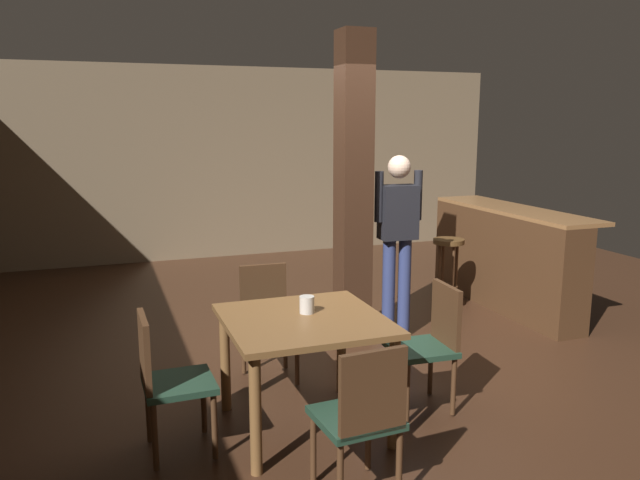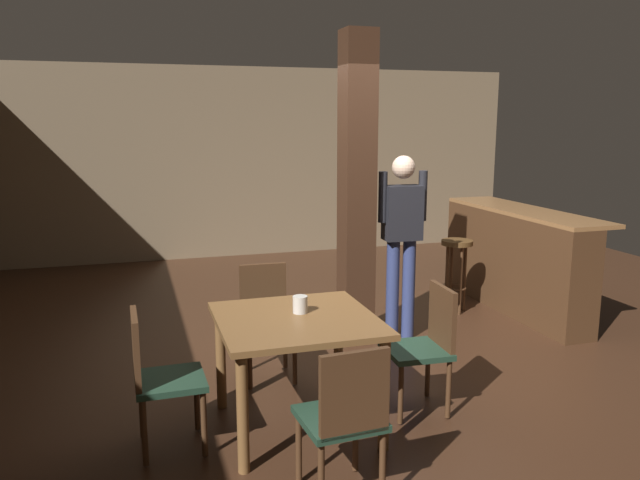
# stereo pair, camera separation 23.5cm
# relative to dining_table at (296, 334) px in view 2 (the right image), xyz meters

# --- Properties ---
(ground_plane) EXTENTS (10.80, 10.80, 0.00)m
(ground_plane) POSITION_rel_dining_table_xyz_m (0.94, 1.04, -0.65)
(ground_plane) COLOR #382114
(wall_back) EXTENTS (8.00, 0.10, 2.80)m
(wall_back) POSITION_rel_dining_table_xyz_m (0.94, 5.54, 0.75)
(wall_back) COLOR #756047
(wall_back) RESTS_ON ground_plane
(pillar) EXTENTS (0.28, 0.28, 2.80)m
(pillar) POSITION_rel_dining_table_xyz_m (0.95, 1.45, 0.75)
(pillar) COLOR #382114
(pillar) RESTS_ON ground_plane
(dining_table) EXTENTS (1.02, 1.02, 0.77)m
(dining_table) POSITION_rel_dining_table_xyz_m (0.00, 0.00, 0.00)
(dining_table) COLOR brown
(dining_table) RESTS_ON ground_plane
(chair_south) EXTENTS (0.45, 0.45, 0.89)m
(chair_south) POSITION_rel_dining_table_xyz_m (0.03, -0.89, -0.14)
(chair_south) COLOR #1E3828
(chair_south) RESTS_ON ground_plane
(chair_east) EXTENTS (0.44, 0.44, 0.89)m
(chair_east) POSITION_rel_dining_table_xyz_m (0.93, -0.02, -0.14)
(chair_east) COLOR #1E3828
(chair_east) RESTS_ON ground_plane
(chair_west) EXTENTS (0.43, 0.43, 0.89)m
(chair_west) POSITION_rel_dining_table_xyz_m (-0.90, -0.04, -0.14)
(chair_west) COLOR #1E3828
(chair_west) RESTS_ON ground_plane
(chair_north) EXTENTS (0.43, 0.43, 0.89)m
(chair_north) POSITION_rel_dining_table_xyz_m (-0.01, 0.91, -0.14)
(chair_north) COLOR #1E3828
(chair_north) RESTS_ON ground_plane
(napkin_cup) EXTENTS (0.10, 0.10, 0.12)m
(napkin_cup) POSITION_rel_dining_table_xyz_m (0.05, 0.09, 0.18)
(napkin_cup) COLOR beige
(napkin_cup) RESTS_ON dining_table
(standing_person) EXTENTS (0.47, 0.22, 1.72)m
(standing_person) POSITION_rel_dining_table_xyz_m (1.38, 1.40, 0.35)
(standing_person) COLOR black
(standing_person) RESTS_ON ground_plane
(bar_counter) EXTENTS (0.56, 2.25, 1.10)m
(bar_counter) POSITION_rel_dining_table_xyz_m (2.92, 1.88, -0.09)
(bar_counter) COLOR brown
(bar_counter) RESTS_ON ground_plane
(bar_stool_near) EXTENTS (0.33, 0.33, 0.78)m
(bar_stool_near) POSITION_rel_dining_table_xyz_m (2.29, 1.98, -0.07)
(bar_stool_near) COLOR #4C3319
(bar_stool_near) RESTS_ON ground_plane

